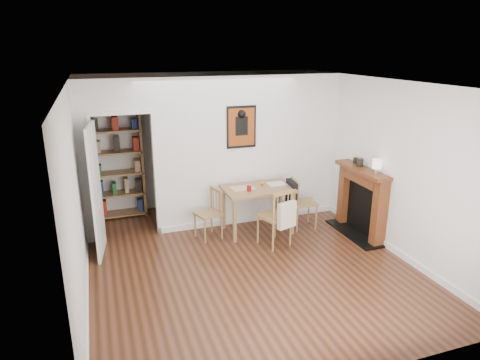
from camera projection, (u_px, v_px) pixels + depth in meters
name	position (u px, v px, depth m)	size (l,w,h in m)	color
ground	(245.00, 259.00, 6.42)	(5.20, 5.20, 0.00)	brown
room_shell	(225.00, 154.00, 7.28)	(5.20, 5.20, 5.20)	white
dining_table	(258.00, 193.00, 7.20)	(1.15, 0.73, 0.79)	olive
chair_left	(208.00, 214.00, 7.02)	(0.52, 0.52, 0.84)	#9C8248
chair_right	(303.00, 202.00, 7.43)	(0.55, 0.49, 0.90)	#9C8248
chair_front	(275.00, 217.00, 6.75)	(0.60, 0.64, 0.95)	#9C8248
bookshelf	(118.00, 163.00, 7.78)	(0.88, 0.35, 2.09)	olive
fireplace	(362.00, 199.00, 7.13)	(0.45, 1.25, 1.16)	brown
red_glass	(249.00, 188.00, 6.99)	(0.08, 0.08, 0.10)	maroon
orange_fruit	(262.00, 183.00, 7.30)	(0.07, 0.07, 0.07)	orange
placemat	(243.00, 188.00, 7.15)	(0.39, 0.29, 0.00)	beige
notebook	(276.00, 184.00, 7.34)	(0.31, 0.23, 0.02)	silver
mantel_lamp	(377.00, 165.00, 6.62)	(0.15, 0.15, 0.23)	silver
ceramic_jar_a	(360.00, 162.00, 7.04)	(0.11, 0.11, 0.13)	black
ceramic_jar_b	(355.00, 160.00, 7.23)	(0.08, 0.08, 0.10)	black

